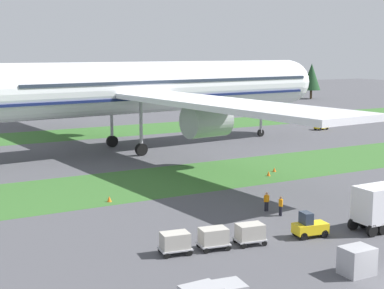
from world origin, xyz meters
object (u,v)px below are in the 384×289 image
Objects in this scene: uld_container_2 at (357,261)px; taxiway_marker_2 at (269,173)px; cargo_dolly_lead at (250,232)px; cargo_dolly_second at (213,237)px; baggage_tug at (309,227)px; cargo_dolly_third at (175,241)px; pushback_tractor at (322,125)px; ground_crew_marshaller at (281,205)px; taxiway_marker_0 at (109,199)px; airliner at (141,87)px; taxiway_marker_1 at (274,170)px; ground_crew_loader at (267,201)px.

uld_container_2 reaches higher than taxiway_marker_2.
cargo_dolly_lead is 2.90m from cargo_dolly_second.
baggage_tug is 10.83m from cargo_dolly_third.
ground_crew_marshaller is (-40.97, -40.29, 0.13)m from pushback_tractor.
taxiway_marker_0 is (-11.15, 11.66, -0.68)m from ground_crew_marshaller.
taxiway_marker_2 is (15.50, 18.34, -0.65)m from cargo_dolly_lead.
uld_container_2 is 3.71× the size of taxiway_marker_0.
cargo_dolly_second is at bearing -90.00° from baggage_tug.
cargo_dolly_lead is at bearing 90.00° from cargo_dolly_third.
taxiway_marker_2 is at bearing 7.21° from airliner.
airliner is 156.12× the size of taxiway_marker_1.
pushback_tractor is at bearing 140.55° from cargo_dolly_second.
taxiway_marker_2 is at bearing 5.20° from taxiway_marker_0.
taxiway_marker_1 is at bearing 12.87° from airliner.
cargo_dolly_third is 27.47m from taxiway_marker_2.
airliner reaches higher than baggage_tug.
taxiway_marker_2 is (10.54, 19.13, -0.54)m from baggage_tug.
airliner is 25.58m from taxiway_marker_2.
ground_crew_marshaller is at bearing 129.45° from pushback_tractor.
baggage_tug and pushback_tractor have the same top height.
cargo_dolly_lead is 8.44m from uld_container_2.
pushback_tractor is at bearing 28.78° from taxiway_marker_0.
cargo_dolly_second is at bearing 39.60° from ground_crew_loader.
cargo_dolly_lead is (-10.38, -41.84, -8.06)m from airliner.
ground_crew_marshaller is at bearing -10.86° from airliner.
cargo_dolly_second is at bearing -90.00° from cargo_dolly_lead.
cargo_dolly_second is at bearing 90.00° from cargo_dolly_third.
baggage_tug reaches higher than ground_crew_marshaller.
cargo_dolly_lead is 65.61m from pushback_tractor.
ground_crew_marshaller is (9.49, 4.40, 0.03)m from cargo_dolly_second.
cargo_dolly_second is (-7.83, 1.24, 0.10)m from baggage_tug.
cargo_dolly_lead reaches higher than taxiway_marker_1.
airliner is 30.65m from taxiway_marker_0.
ground_crew_marshaller and ground_crew_loader have the same top height.
taxiway_marker_2 is (8.87, 13.49, -0.67)m from ground_crew_marshaller.
taxiway_marker_2 is at bearing 143.26° from cargo_dolly_second.
uld_container_2 is at bearing -9.12° from baggage_tug.
taxiway_marker_1 is (11.03, 13.21, -0.69)m from ground_crew_loader.
ground_crew_loader is at bearing 75.20° from uld_container_2.
uld_container_2 is at bearing 81.19° from ground_crew_loader.
pushback_tractor is 57.47m from ground_crew_marshaller.
ground_crew_marshaller is at bearing 101.03° from ground_crew_loader.
cargo_dolly_third is (-10.69, 1.70, 0.10)m from baggage_tug.
uld_container_2 is 31.64m from taxiway_marker_1.
taxiway_marker_0 is at bearing -35.90° from ground_crew_loader.
taxiway_marker_0 is at bearing -155.67° from cargo_dolly_lead.
baggage_tug is at bearing 71.86° from uld_container_2.
pushback_tractor is at bearing 39.86° from taxiway_marker_2.
ground_crew_loader is at bearing -11.42° from airliner.
uld_container_2 is (-2.37, -7.25, 0.08)m from baggage_tug.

